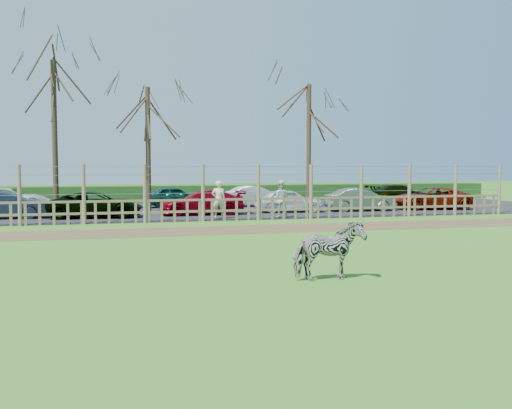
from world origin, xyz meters
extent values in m
plane|color=#69A737|center=(0.00, 0.00, 0.00)|extent=(120.00, 120.00, 0.00)
cube|color=brown|center=(0.00, 4.50, 0.01)|extent=(34.00, 2.80, 0.01)
cube|color=#232326|center=(0.00, 14.50, 0.02)|extent=(44.00, 13.00, 0.04)
cube|color=#1E4716|center=(0.00, 21.50, 0.55)|extent=(46.00, 2.00, 1.10)
cube|color=brown|center=(0.00, 8.00, 0.45)|extent=(30.00, 0.06, 0.10)
cube|color=brown|center=(0.00, 8.00, 0.95)|extent=(30.00, 0.06, 0.10)
cylinder|color=brown|center=(-7.50, 8.00, 1.25)|extent=(0.16, 0.16, 2.50)
cylinder|color=brown|center=(-5.00, 8.00, 1.25)|extent=(0.16, 0.16, 2.50)
cylinder|color=brown|center=(-2.50, 8.00, 1.25)|extent=(0.16, 0.16, 2.50)
cylinder|color=brown|center=(0.00, 8.00, 1.25)|extent=(0.16, 0.16, 2.50)
cylinder|color=brown|center=(2.50, 8.00, 1.25)|extent=(0.16, 0.16, 2.50)
cylinder|color=brown|center=(5.00, 8.00, 1.25)|extent=(0.16, 0.16, 2.50)
cylinder|color=brown|center=(7.50, 8.00, 1.25)|extent=(0.16, 0.16, 2.50)
cylinder|color=brown|center=(10.00, 8.00, 1.25)|extent=(0.16, 0.16, 2.50)
cylinder|color=brown|center=(12.50, 8.00, 1.25)|extent=(0.16, 0.16, 2.50)
cylinder|color=brown|center=(15.00, 8.00, 1.25)|extent=(0.16, 0.16, 2.50)
cylinder|color=gray|center=(0.00, 8.00, 1.25)|extent=(30.00, 0.02, 0.02)
cylinder|color=gray|center=(0.00, 8.00, 1.65)|extent=(30.00, 0.02, 0.02)
cylinder|color=gray|center=(0.00, 8.00, 2.05)|extent=(30.00, 0.02, 0.02)
cylinder|color=gray|center=(0.00, 8.00, 2.40)|extent=(30.00, 0.02, 0.02)
cylinder|color=#3D2B1E|center=(-6.50, 12.50, 3.75)|extent=(0.26, 0.26, 7.50)
cylinder|color=#3D2B1E|center=(-2.00, 13.50, 3.25)|extent=(0.26, 0.26, 6.50)
cylinder|color=#3D2B1E|center=(7.00, 14.00, 3.50)|extent=(0.26, 0.26, 7.00)
imported|color=gray|center=(0.63, -5.34, 0.64)|extent=(1.55, 0.78, 1.27)
imported|color=beige|center=(0.83, 8.74, 0.90)|extent=(0.70, 0.54, 1.72)
imported|color=silver|center=(3.69, 8.55, 0.90)|extent=(0.96, 0.82, 1.72)
sphere|color=black|center=(5.31, 4.21, 0.10)|extent=(0.19, 0.19, 0.19)
sphere|color=black|center=(5.42, 4.21, 0.16)|extent=(0.10, 0.10, 0.10)
imported|color=#1A223B|center=(-8.51, 11.16, 0.64)|extent=(3.64, 1.27, 1.20)
imported|color=black|center=(-4.61, 10.61, 0.64)|extent=(4.46, 2.33, 1.20)
imported|color=maroon|center=(0.41, 10.95, 0.64)|extent=(4.17, 1.76, 1.20)
imported|color=silver|center=(4.99, 11.35, 0.64)|extent=(3.67, 1.83, 1.20)
imported|color=#536A59|center=(8.91, 11.18, 0.64)|extent=(3.69, 1.41, 1.20)
imported|color=maroon|center=(13.20, 11.31, 0.64)|extent=(4.53, 2.52, 1.20)
imported|color=silver|center=(-9.24, 16.21, 0.64)|extent=(4.41, 2.19, 1.20)
imported|color=#113F36|center=(-0.34, 16.28, 0.64)|extent=(3.58, 1.58, 1.20)
imported|color=silver|center=(4.32, 15.84, 0.64)|extent=(3.75, 1.64, 1.20)
imported|color=black|center=(13.57, 15.61, 0.64)|extent=(4.26, 2.01, 1.20)
camera|label=1|loc=(-3.86, -16.69, 2.48)|focal=40.00mm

